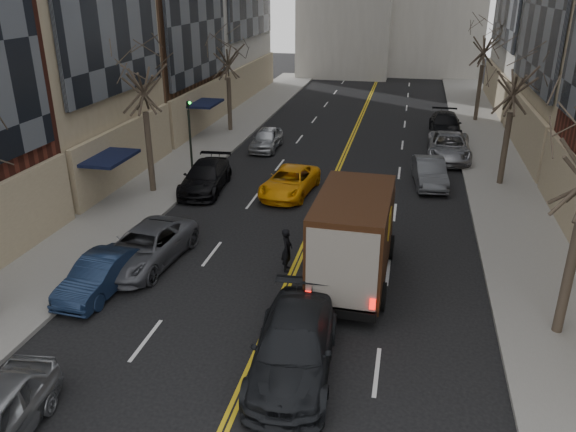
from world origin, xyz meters
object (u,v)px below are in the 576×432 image
observer_sedan (294,346)px  taxi (290,182)px  ups_truck (354,236)px  pedestrian (287,250)px

observer_sedan → taxi: observer_sedan is taller
ups_truck → observer_sedan: ups_truck is taller
ups_truck → pedestrian: ups_truck is taller
ups_truck → observer_sedan: size_ratio=1.17×
ups_truck → pedestrian: 2.68m
pedestrian → taxi: bearing=8.0°
ups_truck → pedestrian: (-2.50, 0.28, -0.93)m
observer_sedan → pedestrian: 5.92m
observer_sedan → taxi: (-3.09, 13.78, -0.13)m
taxi → pedestrian: (1.63, -8.04, 0.19)m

